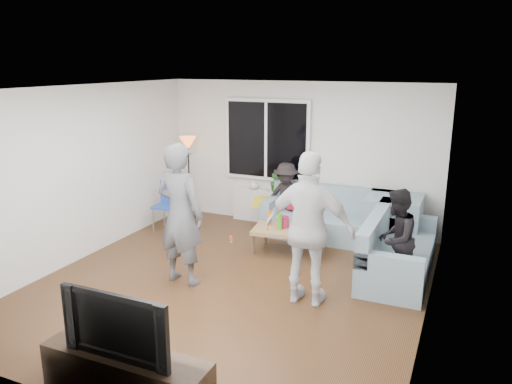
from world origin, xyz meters
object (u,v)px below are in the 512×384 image
at_px(spectator_back, 286,198).
at_px(tv_console, 127,375).
at_px(sofa_right_section, 399,246).
at_px(television, 123,322).
at_px(coffee_table, 289,241).
at_px(spectator_right, 396,239).
at_px(sofa_back_section, 332,215).
at_px(player_left, 180,214).
at_px(side_chair, 166,207).
at_px(floor_lamp, 189,178).
at_px(player_right, 309,230).

relative_size(spectator_back, tv_console, 0.78).
distance_m(sofa_right_section, television, 4.15).
relative_size(coffee_table, spectator_right, 0.82).
bearing_deg(spectator_right, television, -19.40).
xyz_separation_m(sofa_back_section, coffee_table, (-0.44, -0.92, -0.22)).
distance_m(coffee_table, tv_console, 3.85).
distance_m(spectator_right, spectator_back, 2.59).
xyz_separation_m(coffee_table, player_left, (-0.97, -1.57, 0.76)).
xyz_separation_m(spectator_back, television, (0.28, -4.80, 0.13)).
height_order(player_left, tv_console, player_left).
height_order(sofa_right_section, player_left, player_left).
xyz_separation_m(coffee_table, side_chair, (-2.38, 0.17, 0.23)).
relative_size(floor_lamp, tv_console, 0.97).
bearing_deg(player_left, coffee_table, -115.69).
relative_size(sofa_back_section, player_right, 1.20).
distance_m(spectator_back, television, 4.81).
xyz_separation_m(sofa_right_section, player_left, (-2.66, -1.44, 0.54)).
bearing_deg(sofa_back_section, side_chair, -165.17).
bearing_deg(tv_console, player_left, 110.25).
xyz_separation_m(sofa_back_section, spectator_back, (-0.84, 0.03, 0.20)).
distance_m(sofa_back_section, tv_console, 4.81).
bearing_deg(television, spectator_back, 93.37).
bearing_deg(spectator_back, tv_console, -85.03).
relative_size(floor_lamp, player_right, 0.82).
relative_size(coffee_table, player_left, 0.57).
xyz_separation_m(sofa_back_section, player_right, (0.35, -2.37, 0.53)).
bearing_deg(floor_lamp, sofa_right_section, -15.29).
bearing_deg(player_left, spectator_right, -153.57).
height_order(sofa_back_section, television, television).
height_order(side_chair, tv_console, side_chair).
relative_size(spectator_right, spectator_back, 1.08).
bearing_deg(sofa_back_section, coffee_table, -115.38).
distance_m(player_right, spectator_back, 2.70).
distance_m(floor_lamp, television, 5.33).
relative_size(sofa_back_section, side_chair, 2.67).
bearing_deg(tv_console, sofa_right_section, 64.00).
distance_m(sofa_back_section, spectator_back, 0.86).
bearing_deg(sofa_right_section, player_left, 118.39).
bearing_deg(side_chair, sofa_right_section, -7.46).
relative_size(player_left, television, 1.79).
bearing_deg(spectator_right, sofa_back_section, -130.36).
height_order(sofa_back_section, spectator_right, spectator_right).
relative_size(sofa_right_section, player_left, 1.04).
height_order(player_right, television, player_right).
height_order(floor_lamp, television, floor_lamp).
bearing_deg(spectator_right, player_right, -36.34).
height_order(sofa_back_section, floor_lamp, floor_lamp).
xyz_separation_m(floor_lamp, spectator_back, (1.97, -0.03, -0.16)).
xyz_separation_m(side_chair, spectator_back, (1.97, 0.77, 0.19)).
bearing_deg(spectator_back, player_left, -100.96).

